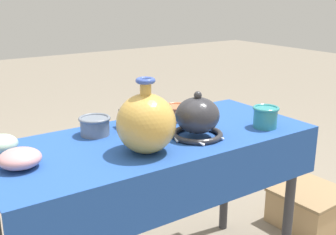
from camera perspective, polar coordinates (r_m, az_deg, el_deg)
The scene contains 10 objects.
display_table at distance 1.66m, azimuth -1.62°, elevation -5.38°, with size 1.28×0.56×0.71m.
vase_tall_bulbous at distance 1.45m, azimuth -2.98°, elevation -0.72°, with size 0.21×0.21×0.27m.
vase_dome_bell at distance 1.62m, azimuth 4.00°, elevation -0.17°, with size 0.21×0.20×0.18m.
mosaic_tile_box at distance 1.75m, azimuth -4.08°, elevation -0.15°, with size 0.15×0.12×0.07m.
bowl_shallow_rose at distance 1.43m, azimuth -19.43°, elevation -5.25°, with size 0.14×0.14×0.06m, color #D19399.
bowl_shallow_celadon at distance 1.57m, azimuth -21.67°, elevation -3.39°, with size 0.11×0.11×0.07m, color #A8CCB7.
cup_wide_teal at distance 1.78m, azimuth 13.06°, elevation 0.16°, with size 0.11×0.11×0.09m.
cup_wide_slate at distance 1.67m, azimuth -9.89°, elevation -1.02°, with size 0.13×0.13×0.07m.
cup_wide_terracotta at distance 1.84m, azimuth 1.13°, elevation 0.78°, with size 0.12×0.12×0.07m.
wooden_crate at distance 2.52m, azimuth 18.65°, elevation -11.24°, with size 0.38×0.37×0.20m.
Camera 1 is at (-0.83, -1.31, 1.26)m, focal length 45.00 mm.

